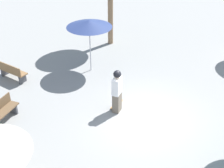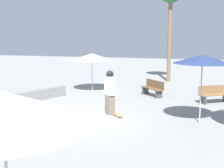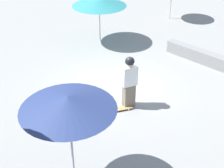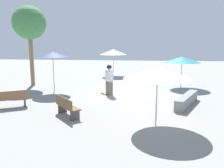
% 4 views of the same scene
% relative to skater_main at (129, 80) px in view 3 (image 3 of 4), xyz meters
% --- Properties ---
extents(ground_plane, '(60.00, 60.00, 0.00)m').
position_rel_skater_main_xyz_m(ground_plane, '(-0.84, 0.94, -1.01)').
color(ground_plane, gray).
extents(skater_main, '(0.55, 0.54, 1.86)m').
position_rel_skater_main_xyz_m(skater_main, '(0.00, 0.00, 0.00)').
color(skater_main, '#726656').
rests_on(skater_main, ground_plane).
extents(skateboard, '(0.76, 0.64, 0.07)m').
position_rel_skater_main_xyz_m(skateboard, '(-0.16, -0.35, -0.95)').
color(skateboard, '#B7844C').
rests_on(skateboard, ground_plane).
extents(concrete_ledge, '(2.97, 1.68, 0.53)m').
position_rel_skater_main_xyz_m(concrete_ledge, '(1.87, 4.24, -0.74)').
color(concrete_ledge, gray).
rests_on(concrete_ledge, ground_plane).
extents(shade_umbrella_teal, '(2.56, 2.56, 2.21)m').
position_rel_skater_main_xyz_m(shade_umbrella_teal, '(-2.95, 4.79, 0.99)').
color(shade_umbrella_teal, '#B7B7BC').
rests_on(shade_umbrella_teal, ground_plane).
extents(shade_umbrella_navy, '(2.15, 2.15, 2.59)m').
position_rel_skater_main_xyz_m(shade_umbrella_navy, '(-0.30, -3.65, 1.43)').
color(shade_umbrella_navy, '#B7B7BC').
rests_on(shade_umbrella_navy, ground_plane).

